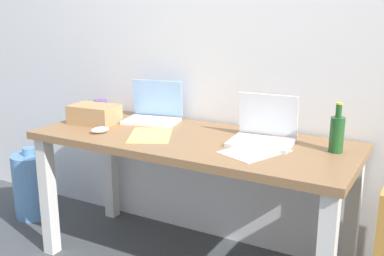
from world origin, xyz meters
name	(u,v)px	position (x,y,z in m)	size (l,w,h in m)	color
back_wall	(227,24)	(0.00, 0.40, 1.30)	(5.20, 0.08, 2.60)	white
desk	(192,157)	(0.00, 0.00, 0.63)	(1.68, 0.68, 0.74)	olive
laptop_left	(154,112)	(-0.37, 0.20, 0.79)	(0.35, 0.28, 0.23)	silver
laptop_right	(263,133)	(0.35, 0.09, 0.79)	(0.32, 0.27, 0.23)	silver
beer_bottle	(337,133)	(0.71, 0.11, 0.83)	(0.07, 0.07, 0.24)	#1E5123
computer_mouse	(100,130)	(-0.47, -0.17, 0.75)	(0.06, 0.10, 0.03)	silver
cardboard_box	(94,114)	(-0.64, -0.01, 0.79)	(0.27, 0.18, 0.11)	tan
coffee_mug	(101,107)	(-0.75, 0.17, 0.78)	(0.08, 0.08, 0.10)	#724799
paper_sheet_front_right	(254,151)	(0.37, -0.07, 0.74)	(0.21, 0.30, 0.00)	white
paper_yellow_folder	(150,135)	(-0.21, -0.08, 0.74)	(0.21, 0.30, 0.00)	#F4E06B
water_cooler_jug	(32,185)	(-1.25, 0.02, 0.22)	(0.25, 0.25, 0.49)	#598CC6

